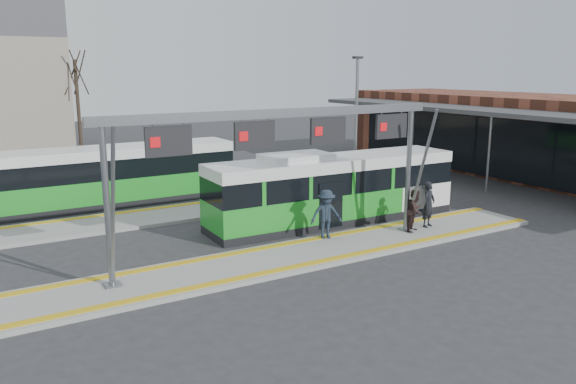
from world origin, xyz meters
name	(u,v)px	position (x,y,z in m)	size (l,w,h in m)	color
ground	(297,257)	(0.00, 0.00, 0.00)	(120.00, 120.00, 0.00)	#2D2D30
platform_main	(297,255)	(0.00, 0.00, 0.07)	(22.00, 3.00, 0.15)	gray
platform_second	(127,220)	(-4.00, 8.00, 0.07)	(20.00, 3.00, 0.15)	gray
tactile_main	(297,253)	(0.00, 0.00, 0.16)	(22.00, 2.65, 0.02)	gold
tactile_second	(120,213)	(-4.00, 9.15, 0.16)	(20.00, 0.35, 0.02)	gold
gantry	(285,139)	(-0.35, 0.25, 4.30)	(13.00, 1.68, 5.20)	slate
station_building	(568,139)	(21.83, 4.00, 2.53)	(11.50, 32.00, 5.00)	brown
hero_bus	(333,189)	(3.96, 3.37, 1.47)	(11.71, 2.77, 3.20)	black
bg_bus_green	(118,176)	(-3.35, 11.69, 1.44)	(11.68, 2.62, 2.91)	black
passenger_a	(429,204)	(6.63, 0.19, 1.12)	(0.70, 0.46, 1.93)	black
passenger_b	(415,211)	(5.66, -0.03, 1.02)	(0.85, 0.66, 1.75)	black
passenger_c	(326,214)	(1.97, 1.02, 1.13)	(1.26, 0.72, 1.95)	#1E2936
tree_left	(25,70)	(-5.02, 31.72, 6.61)	(1.40, 1.40, 8.72)	#382B21
tree_mid	(76,73)	(-1.66, 29.85, 6.35)	(1.40, 1.40, 8.37)	#382B21
lamp_east	(356,125)	(7.36, 6.24, 3.89)	(0.50, 0.25, 7.29)	slate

